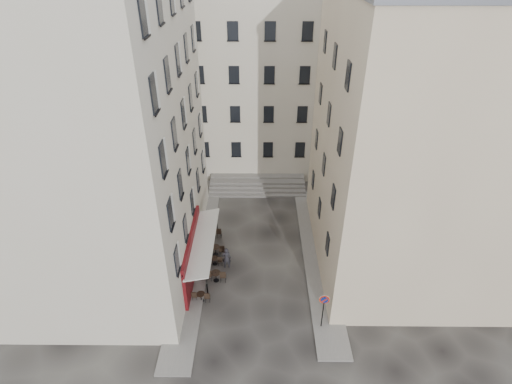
{
  "coord_description": "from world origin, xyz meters",
  "views": [
    {
      "loc": [
        0.14,
        -19.98,
        19.97
      ],
      "look_at": [
        -0.06,
        4.0,
        5.0
      ],
      "focal_mm": 28.0,
      "sensor_mm": 36.0,
      "label": 1
    }
  ],
  "objects_px": {
    "pedestrian": "(226,258)",
    "no_parking_sign": "(324,305)",
    "bistro_table_a": "(201,296)",
    "bistro_table_b": "(216,275)"
  },
  "relations": [
    {
      "from": "no_parking_sign",
      "to": "pedestrian",
      "type": "relative_size",
      "value": 1.55
    },
    {
      "from": "no_parking_sign",
      "to": "bistro_table_a",
      "type": "bearing_deg",
      "value": 167.95
    },
    {
      "from": "bistro_table_a",
      "to": "pedestrian",
      "type": "xyz_separation_m",
      "value": [
        1.45,
        3.24,
        0.44
      ]
    },
    {
      "from": "bistro_table_a",
      "to": "pedestrian",
      "type": "relative_size",
      "value": 0.68
    },
    {
      "from": "pedestrian",
      "to": "no_parking_sign",
      "type": "bearing_deg",
      "value": 137.11
    },
    {
      "from": "pedestrian",
      "to": "bistro_table_a",
      "type": "bearing_deg",
      "value": 63.9
    },
    {
      "from": "bistro_table_a",
      "to": "bistro_table_b",
      "type": "bearing_deg",
      "value": 66.43
    },
    {
      "from": "no_parking_sign",
      "to": "pedestrian",
      "type": "height_order",
      "value": "no_parking_sign"
    },
    {
      "from": "bistro_table_a",
      "to": "bistro_table_b",
      "type": "height_order",
      "value": "bistro_table_b"
    },
    {
      "from": "bistro_table_a",
      "to": "bistro_table_b",
      "type": "xyz_separation_m",
      "value": [
        0.81,
        1.85,
        0.08
      ]
    }
  ]
}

